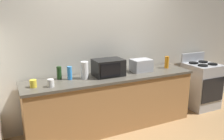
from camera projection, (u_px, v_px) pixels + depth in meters
The scene contains 12 objects.
ground_plane at pixel (123, 138), 3.60m from camera, with size 8.00×8.00×0.00m, color #A87F51.
back_wall at pixel (102, 45), 3.97m from camera, with size 6.40×0.10×2.70m, color beige.
counter_run at pixel (112, 102), 3.84m from camera, with size 2.84×0.64×0.90m.
stove_range at pixel (201, 85), 4.67m from camera, with size 0.60×0.61×1.08m.
microwave at pixel (108, 68), 3.72m from camera, with size 0.48×0.35×0.27m.
toaster_oven at pixel (141, 65), 4.00m from camera, with size 0.34×0.26×0.21m, color #B7BABF.
paper_towel_roll at pixel (85, 70), 3.55m from camera, with size 0.12×0.12×0.27m, color white.
bottle_dish_soap at pixel (167, 62), 4.22m from camera, with size 0.08×0.08×0.22m, color orange.
bottle_spray_cleaner at pixel (70, 73), 3.51m from camera, with size 0.07×0.07×0.20m, color #338CE5.
bottle_wine at pixel (59, 73), 3.53m from camera, with size 0.07×0.07×0.20m, color #1E3F19.
mug_yellow at pixel (33, 84), 3.16m from camera, with size 0.09×0.09×0.11m, color yellow.
mug_white at pixel (51, 83), 3.18m from camera, with size 0.09×0.09×0.11m, color white.
Camera 1 is at (-1.55, -2.83, 1.92)m, focal length 36.94 mm.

